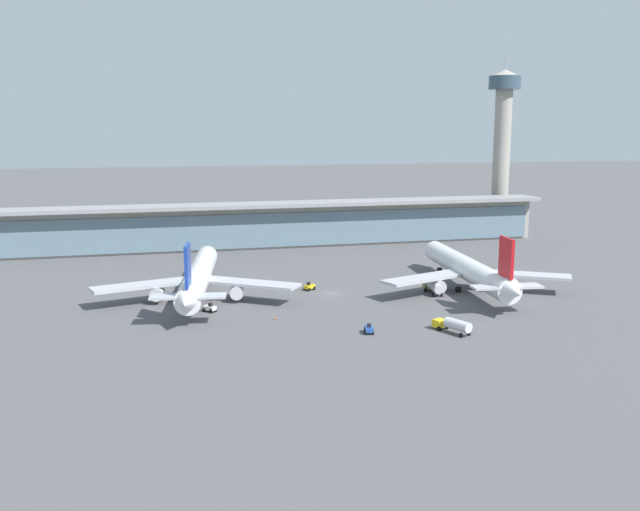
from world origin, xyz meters
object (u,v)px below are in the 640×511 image
(service_truck_under_wing_blue, at_px, (369,329))
(service_truck_on_taxiway_yellow, at_px, (454,325))
(control_tower, at_px, (502,137))
(service_truck_near_nose_white, at_px, (210,308))
(safety_cone_alpha, at_px, (275,318))
(service_truck_mid_apron_olive, at_px, (433,287))
(service_truck_by_tail_yellow, at_px, (309,287))
(airliner_left_stand, at_px, (198,277))
(airliner_centre_stand, at_px, (469,269))

(service_truck_under_wing_blue, distance_m, service_truck_on_taxiway_yellow, 16.59)
(control_tower, bearing_deg, service_truck_on_taxiway_yellow, -121.95)
(service_truck_near_nose_white, bearing_deg, control_tower, 38.10)
(service_truck_on_taxiway_yellow, relative_size, safety_cone_alpha, 12.57)
(service_truck_mid_apron_olive, xyz_separation_m, service_truck_by_tail_yellow, (-28.02, 11.56, -0.83))
(service_truck_on_taxiway_yellow, bearing_deg, control_tower, 58.05)
(airliner_left_stand, distance_m, service_truck_under_wing_blue, 47.87)
(airliner_left_stand, bearing_deg, service_truck_on_taxiway_yellow, -42.04)
(airliner_left_stand, xyz_separation_m, service_truck_mid_apron_olive, (55.32, -9.74, -3.51))
(airliner_centre_stand, xyz_separation_m, control_tower, (57.50, 90.21, 31.08))
(service_truck_under_wing_blue, bearing_deg, airliner_centre_stand, 39.42)
(control_tower, bearing_deg, safety_cone_alpha, -136.10)
(service_truck_mid_apron_olive, xyz_separation_m, safety_cone_alpha, (-41.40, -12.86, -1.39))
(service_truck_by_tail_yellow, distance_m, service_truck_on_taxiway_yellow, 46.95)
(airliner_left_stand, height_order, service_truck_under_wing_blue, airliner_left_stand)
(airliner_centre_stand, height_order, service_truck_by_tail_yellow, airliner_centre_stand)
(service_truck_near_nose_white, height_order, service_truck_mid_apron_olive, service_truck_mid_apron_olive)
(service_truck_near_nose_white, height_order, control_tower, control_tower)
(airliner_left_stand, height_order, service_truck_by_tail_yellow, airliner_left_stand)
(control_tower, bearing_deg, service_truck_mid_apron_olive, -126.30)
(service_truck_under_wing_blue, xyz_separation_m, service_truck_on_taxiway_yellow, (16.06, -4.05, 0.83))
(airliner_left_stand, bearing_deg, service_truck_under_wing_blue, -51.39)
(safety_cone_alpha, bearing_deg, service_truck_by_tail_yellow, 61.30)
(airliner_left_stand, xyz_separation_m, service_truck_near_nose_white, (1.21, -13.15, -4.35))
(airliner_centre_stand, relative_size, control_tower, 0.94)
(service_truck_on_taxiway_yellow, xyz_separation_m, control_tower, (77.06, 123.55, 34.60))
(service_truck_by_tail_yellow, relative_size, service_truck_on_taxiway_yellow, 0.38)
(service_truck_by_tail_yellow, bearing_deg, service_truck_mid_apron_olive, -22.42)
(airliner_left_stand, height_order, airliner_centre_stand, same)
(service_truck_near_nose_white, bearing_deg, service_truck_mid_apron_olive, 3.61)
(service_truck_near_nose_white, xyz_separation_m, service_truck_mid_apron_olive, (54.11, 3.41, 0.83))
(service_truck_under_wing_blue, height_order, service_truck_by_tail_yellow, same)
(service_truck_near_nose_white, bearing_deg, service_truck_under_wing_blue, -40.18)
(service_truck_near_nose_white, distance_m, service_truck_under_wing_blue, 37.36)
(service_truck_by_tail_yellow, bearing_deg, control_tower, 40.08)
(service_truck_near_nose_white, bearing_deg, airliner_centre_stand, 4.62)
(airliner_left_stand, relative_size, service_truck_on_taxiway_yellow, 7.05)
(service_truck_mid_apron_olive, distance_m, service_truck_by_tail_yellow, 30.33)
(airliner_centre_stand, bearing_deg, control_tower, 57.49)
(service_truck_mid_apron_olive, xyz_separation_m, service_truck_on_taxiway_yellow, (-9.50, -31.57, 0.00))
(service_truck_by_tail_yellow, height_order, service_truck_on_taxiway_yellow, service_truck_on_taxiway_yellow)
(service_truck_under_wing_blue, height_order, control_tower, control_tower)
(service_truck_by_tail_yellow, bearing_deg, service_truck_under_wing_blue, -86.40)
(airliner_left_stand, xyz_separation_m, airliner_centre_stand, (65.38, -7.96, 0.00))
(airliner_centre_stand, height_order, service_truck_near_nose_white, airliner_centre_stand)
(service_truck_under_wing_blue, relative_size, service_truck_by_tail_yellow, 0.95)
(airliner_left_stand, relative_size, service_truck_by_tail_yellow, 18.68)
(service_truck_near_nose_white, bearing_deg, service_truck_on_taxiway_yellow, -32.26)
(service_truck_near_nose_white, relative_size, service_truck_under_wing_blue, 1.04)
(airliner_centre_stand, distance_m, service_truck_by_tail_yellow, 39.56)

